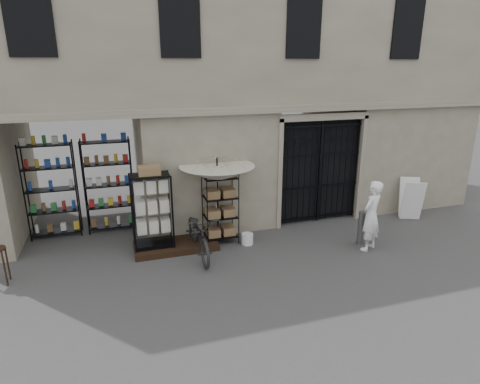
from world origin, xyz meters
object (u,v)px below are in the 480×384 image
object	(u,v)px
steel_bollard	(361,228)
easel_sign	(411,199)
market_umbrella	(217,170)
shopkeeper	(368,249)
wire_rack	(220,209)
white_bucket	(247,239)
bicycle	(199,255)
display_cabinet	(152,215)

from	to	relation	value
steel_bollard	easel_sign	world-z (taller)	easel_sign
market_umbrella	shopkeeper	bearing A→B (deg)	-25.14
wire_rack	steel_bollard	distance (m)	3.54
market_umbrella	easel_sign	xyz separation A→B (m)	(5.71, -0.21, -1.28)
white_bucket	shopkeeper	distance (m)	2.96
bicycle	easel_sign	distance (m)	6.39
wire_rack	white_bucket	size ratio (longest dim) A/B	6.20
display_cabinet	easel_sign	xyz separation A→B (m)	(7.33, -0.09, -0.34)
steel_bollard	shopkeeper	xyz separation A→B (m)	(0.02, -0.32, -0.43)
bicycle	shopkeeper	size ratio (longest dim) A/B	1.18
white_bucket	easel_sign	size ratio (longest dim) A/B	0.25
white_bucket	shopkeeper	xyz separation A→B (m)	(2.72, -1.16, -0.14)
white_bucket	shopkeeper	world-z (taller)	white_bucket
display_cabinet	market_umbrella	distance (m)	1.88
easel_sign	white_bucket	bearing A→B (deg)	-155.10
display_cabinet	wire_rack	size ratio (longest dim) A/B	1.06
bicycle	wire_rack	bearing A→B (deg)	40.09
wire_rack	easel_sign	distance (m)	5.66
display_cabinet	steel_bollard	xyz separation A→B (m)	(4.96, -1.15, -0.51)
display_cabinet	market_umbrella	xyz separation A→B (m)	(1.62, 0.11, 0.94)
easel_sign	market_umbrella	bearing A→B (deg)	-159.55
shopkeeper	easel_sign	xyz separation A→B (m)	(2.34, 1.37, 0.61)
shopkeeper	easel_sign	bearing A→B (deg)	-178.50
shopkeeper	wire_rack	bearing A→B (deg)	-53.86
bicycle	white_bucket	bearing A→B (deg)	8.96
white_bucket	steel_bollard	distance (m)	2.84
wire_rack	market_umbrella	distance (m)	1.00
wire_rack	market_umbrella	size ratio (longest dim) A/B	0.69
shopkeeper	steel_bollard	bearing A→B (deg)	-114.48
display_cabinet	shopkeeper	bearing A→B (deg)	-27.79
wire_rack	shopkeeper	distance (m)	3.76
white_bucket	wire_rack	bearing A→B (deg)	147.31
steel_bollard	easel_sign	bearing A→B (deg)	24.11
white_bucket	easel_sign	world-z (taller)	easel_sign
market_umbrella	display_cabinet	bearing A→B (deg)	-176.05
white_bucket	easel_sign	xyz separation A→B (m)	(5.06, 0.21, 0.47)
market_umbrella	bicycle	bearing A→B (deg)	-134.84
white_bucket	steel_bollard	xyz separation A→B (m)	(2.70, -0.85, 0.29)
easel_sign	wire_rack	bearing A→B (deg)	-159.18
easel_sign	bicycle	bearing A→B (deg)	-153.58
wire_rack	bicycle	size ratio (longest dim) A/B	0.88
wire_rack	shopkeeper	bearing A→B (deg)	-13.21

